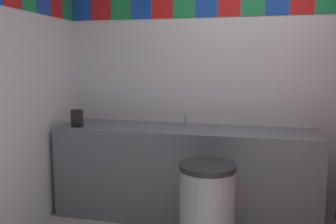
# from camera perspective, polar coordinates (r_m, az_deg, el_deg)

# --- Properties ---
(wall_back) EXTENTS (4.21, 0.09, 2.87)m
(wall_back) POSITION_cam_1_polar(r_m,az_deg,el_deg) (3.42, 18.55, 7.77)
(wall_back) COLOR silver
(wall_back) RESTS_ON ground_plane
(vanity_counter) EXTENTS (2.34, 0.56, 0.84)m
(vanity_counter) POSITION_cam_1_polar(r_m,az_deg,el_deg) (3.31, 2.57, -9.68)
(vanity_counter) COLOR slate
(vanity_counter) RESTS_ON ground_plane
(faucet_center) EXTENTS (0.04, 0.10, 0.14)m
(faucet_center) POSITION_cam_1_polar(r_m,az_deg,el_deg) (3.28, 2.92, -1.43)
(faucet_center) COLOR silver
(faucet_center) RESTS_ON vanity_counter
(soap_dispenser) EXTENTS (0.09, 0.09, 0.16)m
(soap_dispenser) POSITION_cam_1_polar(r_m,az_deg,el_deg) (3.37, -14.44, -0.99)
(soap_dispenser) COLOR black
(soap_dispenser) RESTS_ON vanity_counter
(trash_bin) EXTENTS (0.40, 0.40, 0.72)m
(trash_bin) POSITION_cam_1_polar(r_m,az_deg,el_deg) (2.66, 6.29, -15.78)
(trash_bin) COLOR #999EA3
(trash_bin) RESTS_ON ground_plane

